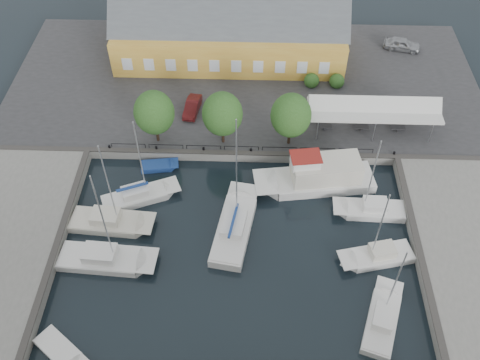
# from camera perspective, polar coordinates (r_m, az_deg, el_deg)

# --- Properties ---
(ground) EXTENTS (140.00, 140.00, 0.00)m
(ground) POSITION_cam_1_polar(r_m,az_deg,el_deg) (50.19, -0.22, -6.20)
(ground) COLOR black
(ground) RESTS_ON ground
(north_quay) EXTENTS (56.00, 26.00, 1.00)m
(north_quay) POSITION_cam_1_polar(r_m,az_deg,el_deg) (66.19, 0.48, 10.27)
(north_quay) COLOR #2D2D30
(north_quay) RESTS_ON ground
(quay_edge_fittings) EXTENTS (56.00, 24.72, 0.40)m
(quay_edge_fittings) POSITION_cam_1_polar(r_m,az_deg,el_deg) (52.35, -0.02, -1.33)
(quay_edge_fittings) COLOR #383533
(quay_edge_fittings) RESTS_ON north_quay
(warehouse) EXTENTS (28.56, 14.00, 9.55)m
(warehouse) POSITION_cam_1_polar(r_m,az_deg,el_deg) (68.50, -1.63, 15.63)
(warehouse) COLOR gold
(warehouse) RESTS_ON north_quay
(tent_canopy) EXTENTS (14.00, 4.00, 2.83)m
(tent_canopy) POSITION_cam_1_polar(r_m,az_deg,el_deg) (58.95, 14.12, 7.20)
(tent_canopy) COLOR silver
(tent_canopy) RESTS_ON north_quay
(quay_trees) EXTENTS (18.20, 4.20, 6.30)m
(quay_trees) POSITION_cam_1_polar(r_m,az_deg,el_deg) (54.94, -1.90, 7.05)
(quay_trees) COLOR black
(quay_trees) RESTS_ON north_quay
(car_silver) EXTENTS (4.95, 2.90, 1.58)m
(car_silver) POSITION_cam_1_polar(r_m,az_deg,el_deg) (73.84, 16.92, 13.70)
(car_silver) COLOR #A0A3A8
(car_silver) RESTS_ON north_quay
(car_red) EXTENTS (1.98, 4.28, 1.36)m
(car_red) POSITION_cam_1_polar(r_m,az_deg,el_deg) (61.08, -5.11, 7.79)
(car_red) COLOR #591416
(car_red) RESTS_ON north_quay
(center_sailboat) EXTENTS (4.51, 10.22, 13.48)m
(center_sailboat) POSITION_cam_1_polar(r_m,az_deg,el_deg) (50.48, -0.57, -5.09)
(center_sailboat) COLOR silver
(center_sailboat) RESTS_ON ground
(trawler) EXTENTS (12.57, 5.25, 5.00)m
(trawler) POSITION_cam_1_polar(r_m,az_deg,el_deg) (54.35, 8.43, 0.28)
(trawler) COLOR silver
(trawler) RESTS_ON ground
(east_boat_a) EXTENTS (7.07, 2.55, 10.06)m
(east_boat_a) POSITION_cam_1_polar(r_m,az_deg,el_deg) (53.40, 13.73, -3.20)
(east_boat_a) COLOR silver
(east_boat_a) RESTS_ON ground
(east_boat_b) EXTENTS (7.09, 3.75, 9.56)m
(east_boat_b) POSITION_cam_1_polar(r_m,az_deg,el_deg) (50.18, 14.45, -7.97)
(east_boat_b) COLOR silver
(east_boat_b) RESTS_ON ground
(east_boat_c) EXTENTS (4.44, 7.55, 9.51)m
(east_boat_c) POSITION_cam_1_polar(r_m,az_deg,el_deg) (46.87, 14.90, -14.23)
(east_boat_c) COLOR silver
(east_boat_c) RESTS_ON ground
(west_boat_a) EXTENTS (7.95, 5.02, 10.45)m
(west_boat_a) POSITION_cam_1_polar(r_m,az_deg,el_deg) (53.94, -10.69, -1.79)
(west_boat_a) COLOR silver
(west_boat_a) RESTS_ON ground
(west_boat_b) EXTENTS (8.26, 3.36, 11.04)m
(west_boat_b) POSITION_cam_1_polar(r_m,az_deg,el_deg) (52.41, -13.64, -4.47)
(west_boat_b) COLOR beige
(west_boat_b) RESTS_ON ground
(west_boat_c) EXTENTS (9.11, 3.41, 11.98)m
(west_boat_c) POSITION_cam_1_polar(r_m,az_deg,el_deg) (49.94, -14.14, -8.26)
(west_boat_c) COLOR silver
(west_boat_c) RESTS_ON ground
(launch_sw) EXTENTS (4.95, 4.39, 0.98)m
(launch_sw) POSITION_cam_1_polar(r_m,az_deg,el_deg) (46.56, -18.56, -16.97)
(launch_sw) COLOR silver
(launch_sw) RESTS_ON ground
(launch_nw) EXTENTS (4.10, 2.08, 0.88)m
(launch_nw) POSITION_cam_1_polar(r_m,az_deg,el_deg) (56.73, -8.62, 1.40)
(launch_nw) COLOR navy
(launch_nw) RESTS_ON ground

